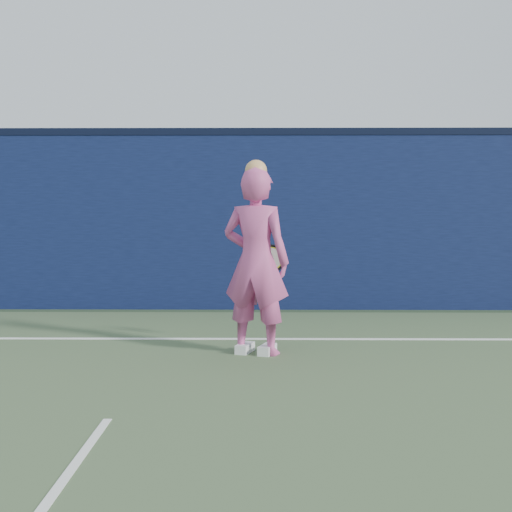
{
  "coord_description": "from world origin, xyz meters",
  "views": [
    {
      "loc": [
        1.09,
        -3.89,
        1.52
      ],
      "look_at": [
        1.02,
        3.25,
        1.0
      ],
      "focal_mm": 50.0,
      "sensor_mm": 36.0,
      "label": 1
    }
  ],
  "objects": [
    {
      "name": "ground",
      "position": [
        0.0,
        0.0,
        0.0
      ],
      "size": [
        80.0,
        80.0,
        0.0
      ],
      "primitive_type": "plane",
      "color": "#293B24",
      "rests_on": "ground"
    },
    {
      "name": "backstop_wall",
      "position": [
        0.0,
        6.5,
        1.25
      ],
      "size": [
        24.0,
        0.4,
        2.5
      ],
      "primitive_type": "cube",
      "color": "#0C1435",
      "rests_on": "ground"
    },
    {
      "name": "wall_cap",
      "position": [
        0.0,
        6.5,
        2.55
      ],
      "size": [
        24.0,
        0.42,
        0.1
      ],
      "primitive_type": "cube",
      "color": "black",
      "rests_on": "backstop_wall"
    },
    {
      "name": "player",
      "position": [
        1.02,
        3.25,
        0.95
      ],
      "size": [
        0.79,
        0.65,
        1.96
      ],
      "rotation": [
        0.0,
        0.0,
        2.82
      ],
      "color": "#CC4F91",
      "rests_on": "ground"
    },
    {
      "name": "racket",
      "position": [
        1.15,
        3.65,
        0.94
      ],
      "size": [
        0.53,
        0.26,
        0.3
      ],
      "rotation": [
        0.0,
        0.0,
        -0.51
      ],
      "color": "black",
      "rests_on": "ground"
    },
    {
      "name": "court_lines",
      "position": [
        0.0,
        -0.33,
        0.01
      ],
      "size": [
        11.0,
        12.04,
        0.01
      ],
      "color": "white",
      "rests_on": "court_surface"
    }
  ]
}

